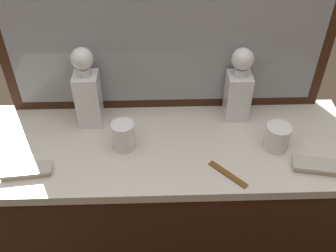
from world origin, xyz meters
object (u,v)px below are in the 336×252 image
(silver_brush_center, at_px, (26,171))
(silver_brush_far_right, at_px, (316,166))
(crystal_decanter_far_left, at_px, (88,94))
(crystal_tumbler_right, at_px, (124,137))
(tortoiseshell_comb, at_px, (228,174))
(crystal_decanter_left, at_px, (238,91))
(crystal_tumbler_far_right, at_px, (277,138))

(silver_brush_center, xyz_separation_m, silver_brush_far_right, (0.95, -0.01, 0.00))
(crystal_decanter_far_left, bearing_deg, silver_brush_center, -125.23)
(crystal_tumbler_right, distance_m, tortoiseshell_comb, 0.37)
(crystal_decanter_left, distance_m, silver_brush_far_right, 0.38)
(crystal_decanter_left, height_order, silver_brush_far_right, crystal_decanter_left)
(crystal_tumbler_right, bearing_deg, tortoiseshell_comb, -22.70)
(tortoiseshell_comb, bearing_deg, crystal_tumbler_right, 157.30)
(crystal_tumbler_right, height_order, tortoiseshell_comb, crystal_tumbler_right)
(silver_brush_far_right, bearing_deg, crystal_decanter_far_left, 160.80)
(crystal_tumbler_right, distance_m, silver_brush_center, 0.34)
(crystal_decanter_far_left, relative_size, crystal_decanter_left, 1.08)
(crystal_decanter_left, relative_size, tortoiseshell_comb, 2.34)
(crystal_tumbler_right, xyz_separation_m, silver_brush_center, (-0.31, -0.12, -0.03))
(silver_brush_center, xyz_separation_m, tortoiseshell_comb, (0.65, -0.03, -0.01))
(crystal_tumbler_right, bearing_deg, silver_brush_center, -159.45)
(crystal_decanter_left, bearing_deg, crystal_tumbler_far_right, -57.64)
(crystal_tumbler_right, xyz_separation_m, tortoiseshell_comb, (0.34, -0.14, -0.04))
(crystal_tumbler_far_right, xyz_separation_m, silver_brush_far_right, (0.11, -0.11, -0.03))
(crystal_decanter_left, distance_m, tortoiseshell_comb, 0.33)
(crystal_decanter_left, distance_m, silver_brush_center, 0.78)
(crystal_tumbler_far_right, bearing_deg, crystal_decanter_left, 122.36)
(tortoiseshell_comb, bearing_deg, crystal_decanter_far_left, 148.82)
(crystal_tumbler_far_right, bearing_deg, crystal_decanter_far_left, 166.40)
(crystal_tumbler_far_right, height_order, silver_brush_center, crystal_tumbler_far_right)
(silver_brush_far_right, distance_m, tortoiseshell_comb, 0.29)
(crystal_decanter_far_left, height_order, tortoiseshell_comb, crystal_decanter_far_left)
(crystal_decanter_left, bearing_deg, silver_brush_far_right, -52.25)
(crystal_decanter_left, xyz_separation_m, tortoiseshell_comb, (-0.07, -0.30, -0.11))
(crystal_decanter_far_left, relative_size, silver_brush_far_right, 1.93)
(crystal_decanter_far_left, xyz_separation_m, crystal_tumbler_far_right, (0.66, -0.16, -0.08))
(crystal_decanter_far_left, xyz_separation_m, silver_brush_center, (-0.18, -0.26, -0.11))
(crystal_tumbler_far_right, distance_m, silver_brush_far_right, 0.16)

